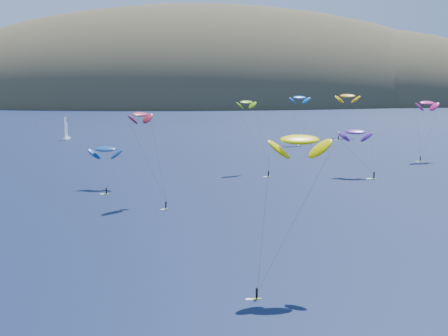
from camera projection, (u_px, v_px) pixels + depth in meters
name	position (u px, v px, depth m)	size (l,w,h in m)	color
island	(223.00, 112.00, 617.04)	(730.00, 300.00, 210.00)	#3D3526
sailboat	(66.00, 138.00, 271.51)	(9.22, 7.96, 11.38)	white
kitesurfer_2	(300.00, 140.00, 86.43)	(11.85, 8.89, 23.01)	#A9DC18
kitesurfer_3	(246.00, 102.00, 185.37)	(9.34, 14.46, 22.47)	#A9DC18
kitesurfer_4	(300.00, 98.00, 253.99)	(8.90, 7.87, 21.40)	#A9DC18
kitesurfer_6	(356.00, 132.00, 178.10)	(9.99, 9.90, 15.23)	#A9DC18
kitesurfer_8	(427.00, 103.00, 209.45)	(9.73, 7.88, 21.69)	#A9DC18
kitesurfer_9	(140.00, 115.00, 140.87)	(9.65, 12.08, 22.20)	#A9DC18
kitesurfer_10	(105.00, 149.00, 160.39)	(8.90, 12.16, 12.37)	#A9DC18
kitesurfer_11	(348.00, 96.00, 281.39)	(13.07, 15.12, 21.56)	#A9DC18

